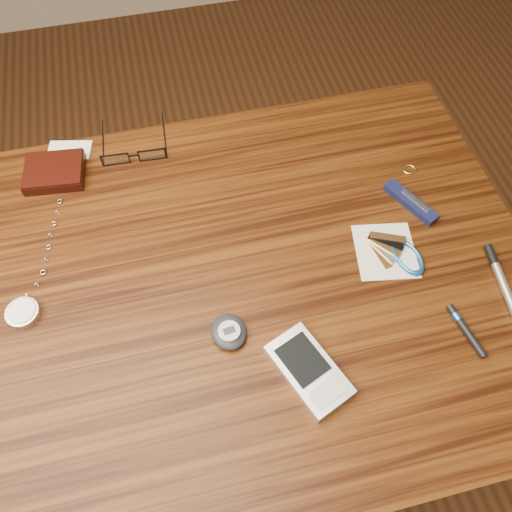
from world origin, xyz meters
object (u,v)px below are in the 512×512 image
Objects in this scene: pocket_watch at (24,307)px; pocket_knife at (411,202)px; wallet_and_card at (55,171)px; pda_phone at (309,370)px; pedometer at (229,332)px; eyeglasses at (134,155)px; desk at (217,313)px; notepad_keys at (396,253)px; silver_pen at (503,283)px.

pocket_watch and pocket_knife have the same top height.
wallet_and_card reaches higher than pocket_watch.
pedometer is at bearing 139.82° from pda_phone.
pocket_watch is at bearing -126.36° from eyeglasses.
pocket_watch is (-0.27, 0.02, 0.11)m from desk.
wallet_and_card is at bearing 150.61° from notepad_keys.
pda_phone is 1.16× the size of notepad_keys.
wallet_and_card is 1.12× the size of notepad_keys.
pda_phone reaches higher than pocket_knife.
eyeglasses is 0.63m from silver_pen.
pedometer reaches higher than wallet_and_card.
silver_pen is at bearing -13.63° from desk.
pocket_watch is at bearing 175.24° from desk.
wallet_and_card is 1.07× the size of eyeglasses.
eyeglasses is (-0.09, 0.28, 0.11)m from desk.
pocket_watch is at bearing 176.13° from notepad_keys.
pedometer is 0.61× the size of pocket_knife.
pocket_knife is at bearing 113.42° from silver_pen.
pocket_knife is at bearing 4.45° from pocket_watch.
notepad_keys is (0.19, 0.15, -0.00)m from pda_phone.
eyeglasses is at bearing 53.64° from pocket_watch.
pedometer is (0.01, -0.09, 0.11)m from desk.
pocket_knife is (0.25, 0.23, -0.00)m from pda_phone.
pedometer is at bearing -165.95° from notepad_keys.
pocket_watch is at bearing -175.55° from pocket_knife.
notepad_keys is (0.28, 0.07, -0.01)m from pedometer.
wallet_and_card is 0.58m from notepad_keys.
pocket_knife is (0.62, 0.05, 0.00)m from pocket_watch.
wallet_and_card is 0.97× the size of pda_phone.
wallet_and_card is at bearing 78.27° from pocket_watch.
desk is at bearing -4.76° from pocket_watch.
pocket_watch is 2.24× the size of pda_phone.
pda_phone is at bearing -53.50° from wallet_and_card.
eyeglasses is at bearing 141.90° from notepad_keys.
silver_pen is at bearing -66.58° from pocket_knife.
desk is 3.30× the size of pocket_watch.
notepad_keys is at bearing -38.10° from eyeglasses.
silver_pen is (0.07, -0.17, -0.00)m from pocket_knife.
desk is 8.58× the size of notepad_keys.
pocket_knife is at bearing 11.55° from desk.
pda_phone reaches higher than notepad_keys.
pocket_watch is 4.93× the size of pedometer.
pedometer is at bearing -84.83° from desk.
pda_phone is at bearing -141.40° from notepad_keys.
desk is at bearing 166.37° from silver_pen.
wallet_and_card is at bearing 126.50° from pda_phone.
pocket_watch is 0.30m from pedometer.
pocket_watch is 0.56m from notepad_keys.
pda_phone is at bearing -67.10° from eyeglasses.
desk is 8.18× the size of eyeglasses.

